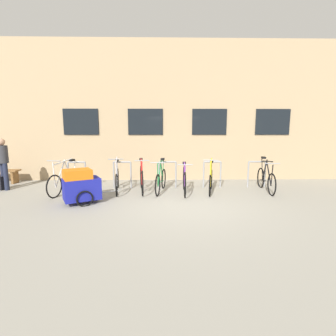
{
  "coord_description": "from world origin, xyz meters",
  "views": [
    {
      "loc": [
        -0.54,
        -6.14,
        1.92
      ],
      "look_at": [
        -0.39,
        1.6,
        0.71
      ],
      "focal_mm": 26.2,
      "sensor_mm": 36.0,
      "label": 1
    }
  ],
  "objects": [
    {
      "name": "bicycle_purple",
      "position": [
        0.11,
        1.21,
        0.4
      ],
      "size": [
        0.44,
        1.75,
        0.97
      ],
      "color": "black",
      "rests_on": "ground"
    },
    {
      "name": "person_by_bench",
      "position": [
        -5.65,
        1.7,
        0.95
      ],
      "size": [
        0.32,
        0.32,
        1.65
      ],
      "color": "#1E2338",
      "rests_on": "ground"
    },
    {
      "name": "bike_rack",
      "position": [
        -0.4,
        1.9,
        0.54
      ],
      "size": [
        6.62,
        0.05,
        0.89
      ],
      "color": "gray",
      "rests_on": "ground"
    },
    {
      "name": "bicycle_red",
      "position": [
        -1.22,
        1.44,
        0.41
      ],
      "size": [
        0.44,
        1.74,
        1.06
      ],
      "color": "black",
      "rests_on": "ground"
    },
    {
      "name": "ground_plane",
      "position": [
        0.0,
        0.0,
        0.0
      ],
      "size": [
        42.0,
        42.0,
        0.0
      ],
      "primitive_type": "plane",
      "color": "gray"
    },
    {
      "name": "bicycle_yellow",
      "position": [
        0.94,
        1.28,
        0.37
      ],
      "size": [
        0.52,
        1.58,
        1.08
      ],
      "color": "black",
      "rests_on": "ground"
    },
    {
      "name": "bike_trailer",
      "position": [
        -2.7,
        0.16,
        0.47
      ],
      "size": [
        1.42,
        0.97,
        0.93
      ],
      "color": "navy",
      "rests_on": "ground"
    },
    {
      "name": "bicycle_silver",
      "position": [
        -1.99,
        1.42,
        0.38
      ],
      "size": [
        0.44,
        1.75,
        1.11
      ],
      "color": "black",
      "rests_on": "ground"
    },
    {
      "name": "bicycle_green",
      "position": [
        -0.62,
        1.35,
        0.37
      ],
      "size": [
        0.46,
        1.63,
        1.04
      ],
      "color": "black",
      "rests_on": "ground"
    },
    {
      "name": "backpack",
      "position": [
        -5.79,
        1.71,
        0.22
      ],
      "size": [
        0.34,
        0.29,
        0.44
      ],
      "primitive_type": "cube",
      "rotation": [
        0.0,
        0.0,
        -0.41
      ],
      "color": "black",
      "rests_on": "ground"
    },
    {
      "name": "bicycle_black",
      "position": [
        2.7,
        1.38,
        0.38
      ],
      "size": [
        0.44,
        1.72,
        1.07
      ],
      "color": "black",
      "rests_on": "ground"
    },
    {
      "name": "bicycle_white",
      "position": [
        -3.52,
        1.26,
        0.38
      ],
      "size": [
        0.56,
        1.73,
        1.08
      ],
      "color": "black",
      "rests_on": "ground"
    },
    {
      "name": "storefront_building",
      "position": [
        0.0,
        5.97,
        2.59
      ],
      "size": [
        28.0,
        5.59,
        5.18
      ],
      "color": "tan",
      "rests_on": "ground"
    }
  ]
}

